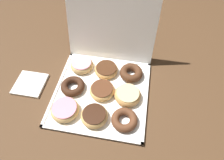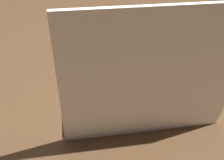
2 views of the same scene
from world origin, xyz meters
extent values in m
plane|color=#4C331E|center=(0.00, 0.00, 0.00)|extent=(3.00, 3.00, 0.00)
cube|color=white|center=(0.00, 0.00, 0.01)|extent=(0.42, 0.42, 0.01)
cube|color=white|center=(0.00, -0.21, 0.01)|extent=(0.42, 0.01, 0.01)
cube|color=white|center=(0.00, 0.21, 0.01)|extent=(0.42, 0.01, 0.01)
cube|color=white|center=(-0.21, 0.00, 0.01)|extent=(0.01, 0.42, 0.01)
cube|color=white|center=(0.21, 0.00, 0.01)|extent=(0.01, 0.42, 0.01)
cube|color=white|center=(0.00, 0.26, 0.19)|extent=(0.42, 0.10, 0.37)
torus|color=#E5B770|center=(-0.13, -0.12, 0.03)|extent=(0.12, 0.12, 0.04)
cylinder|color=pink|center=(-0.13, -0.12, 0.05)|extent=(0.10, 0.10, 0.01)
torus|color=tan|center=(0.00, -0.13, 0.03)|extent=(0.11, 0.11, 0.04)
cylinder|color=#381E11|center=(0.00, -0.13, 0.05)|extent=(0.10, 0.10, 0.01)
torus|color=#59331E|center=(0.12, -0.13, 0.03)|extent=(0.11, 0.11, 0.03)
torus|color=#381E11|center=(-0.13, 0.00, 0.03)|extent=(0.11, 0.11, 0.03)
torus|color=tan|center=(0.01, 0.00, 0.03)|extent=(0.11, 0.11, 0.04)
cylinder|color=#59331E|center=(0.01, 0.00, 0.04)|extent=(0.10, 0.10, 0.01)
torus|color=tan|center=(0.12, -0.01, 0.03)|extent=(0.12, 0.12, 0.04)
cylinder|color=#EACC8C|center=(0.12, -0.01, 0.05)|extent=(0.10, 0.10, 0.01)
torus|color=#E5B770|center=(-0.13, 0.13, 0.03)|extent=(0.11, 0.11, 0.04)
cylinder|color=pink|center=(-0.13, 0.13, 0.05)|extent=(0.10, 0.10, 0.01)
torus|color=tan|center=(0.00, 0.12, 0.03)|extent=(0.11, 0.11, 0.03)
cylinder|color=#472816|center=(0.00, 0.12, 0.04)|extent=(0.10, 0.10, 0.01)
torus|color=#472816|center=(0.12, 0.12, 0.03)|extent=(0.11, 0.11, 0.04)
cube|color=white|center=(-0.34, -0.01, 0.01)|extent=(0.14, 0.14, 0.01)
camera|label=1|loc=(0.14, -0.49, 0.78)|focal=32.09mm
camera|label=2|loc=(0.18, 0.76, 0.51)|focal=43.84mm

